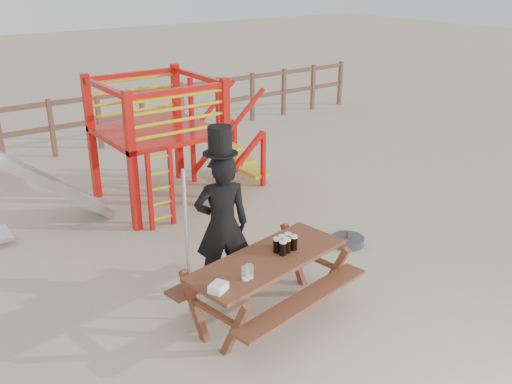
% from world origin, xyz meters
% --- Properties ---
extents(ground, '(60.00, 60.00, 0.00)m').
position_xyz_m(ground, '(0.00, 0.00, 0.00)').
color(ground, tan).
rests_on(ground, ground).
extents(back_fence, '(15.09, 0.09, 1.20)m').
position_xyz_m(back_fence, '(0.00, 7.00, 0.74)').
color(back_fence, brown).
rests_on(back_fence, ground).
extents(playground_fort, '(4.71, 1.84, 2.10)m').
position_xyz_m(playground_fort, '(0.12, 3.58, 1.07)').
color(playground_fort, '#BC110C').
rests_on(playground_fort, ground).
extents(picnic_table, '(2.09, 1.61, 0.73)m').
position_xyz_m(picnic_table, '(-0.36, -0.14, 0.46)').
color(picnic_table, brown).
rests_on(picnic_table, ground).
extents(man_with_hat, '(0.75, 0.63, 2.07)m').
position_xyz_m(man_with_hat, '(-0.49, 0.58, 0.93)').
color(man_with_hat, black).
rests_on(man_with_hat, ground).
extents(metal_pole, '(0.04, 0.04, 1.79)m').
position_xyz_m(metal_pole, '(-1.12, 0.29, 0.90)').
color(metal_pole, '#B2B2B7').
rests_on(metal_pole, ground).
extents(parasol_base, '(0.47, 0.47, 0.20)m').
position_xyz_m(parasol_base, '(1.61, 0.60, 0.06)').
color(parasol_base, '#35353A').
rests_on(parasol_base, ground).
extents(paper_bag, '(0.22, 0.20, 0.08)m').
position_xyz_m(paper_bag, '(-1.16, -0.40, 0.77)').
color(paper_bag, white).
rests_on(paper_bag, picnic_table).
extents(stout_pints, '(0.27, 0.20, 0.17)m').
position_xyz_m(stout_pints, '(-0.11, -0.12, 0.82)').
color(stout_pints, black).
rests_on(stout_pints, picnic_table).
extents(empty_glasses, '(0.14, 0.09, 0.15)m').
position_xyz_m(empty_glasses, '(-0.80, -0.38, 0.80)').
color(empty_glasses, silver).
rests_on(empty_glasses, picnic_table).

